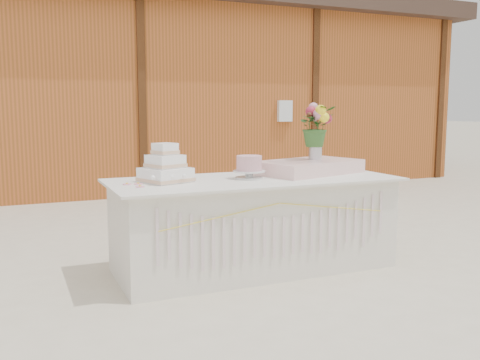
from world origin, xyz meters
The scene contains 9 objects.
ground centered at (0.00, 0.00, 0.00)m, with size 80.00×80.00×0.00m, color beige.
barn centered at (-0.01, 5.99, 1.68)m, with size 12.60×4.60×3.30m.
cake_table centered at (0.00, 0.00, 0.39)m, with size 2.40×1.00×0.77m.
wedding_cake centered at (-0.73, 0.09, 0.87)m, with size 0.44×0.44×0.31m.
pink_cake_stand centered at (-0.04, 0.01, 0.88)m, with size 0.27×0.27×0.19m.
satin_runner centered at (0.60, 0.12, 0.83)m, with size 0.92×0.54×0.12m, color beige.
flower_vase centered at (0.70, 0.20, 0.97)m, with size 0.12×0.12×0.16m, color silver.
bouquet centered at (0.70, 0.20, 1.24)m, with size 0.33×0.29×0.37m, color #2E5A24.
loose_flowers centered at (-1.01, 0.04, 0.78)m, with size 0.13×0.32×0.02m, color pink, non-canonical shape.
Camera 1 is at (-1.86, -3.99, 1.35)m, focal length 40.00 mm.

